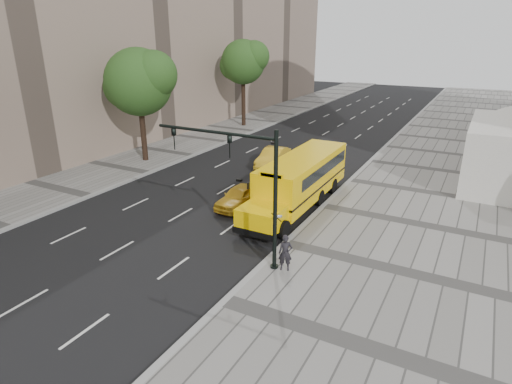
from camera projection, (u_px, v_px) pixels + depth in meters
The scene contains 12 objects.
ground at pixel (239, 192), 28.78m from camera, with size 140.00×140.00×0.00m, color black.
sidewalk_museum at pixel (427, 227), 23.39m from camera, with size 12.00×140.00×0.15m, color gray.
sidewalk_far at pixel (119, 168), 33.66m from camera, with size 6.00×140.00×0.15m, color gray.
curb_museum at pixel (323, 207), 26.07m from camera, with size 0.30×140.00×0.15m, color gray.
curb_far at pixel (148, 173), 32.32m from camera, with size 0.30×140.00×0.15m, color gray.
tree_b at pixel (139, 82), 33.28m from camera, with size 5.91×5.26×9.07m.
tree_c at pixel (244, 62), 46.52m from camera, with size 5.38×4.78×9.49m.
school_bus at pixel (301, 177), 26.13m from camera, with size 2.96×11.56×3.19m.
taxi_near at pixel (239, 196), 26.09m from camera, with size 1.56×3.88×1.32m, color gold.
taxi_far at pixel (273, 157), 34.10m from camera, with size 1.53×4.40×1.45m, color gold.
pedestrian at pixel (285, 253), 18.70m from camera, with size 0.61×0.40×1.66m, color black.
traffic_signal at pixel (246, 179), 18.43m from camera, with size 6.18×0.36×6.40m.
Camera 1 is at (13.88, -23.17, 9.99)m, focal length 30.00 mm.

